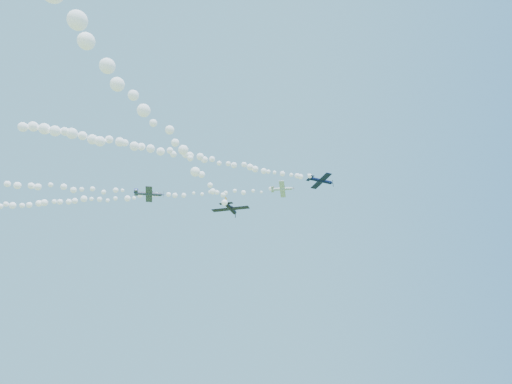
{
  "coord_description": "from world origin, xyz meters",
  "views": [
    {
      "loc": [
        6.78,
        -99.91,
        4.92
      ],
      "look_at": [
        4.91,
        -5.58,
        45.25
      ],
      "focal_mm": 30.0,
      "sensor_mm": 36.0,
      "label": 1
    }
  ],
  "objects_px": {
    "plane_grey": "(149,194)",
    "plane_black": "(231,208)",
    "plane_navy": "(321,181)",
    "plane_white": "(282,189)"
  },
  "relations": [
    {
      "from": "plane_grey",
      "to": "plane_black",
      "type": "relative_size",
      "value": 1.06
    },
    {
      "from": "plane_white",
      "to": "plane_black",
      "type": "height_order",
      "value": "plane_white"
    },
    {
      "from": "plane_white",
      "to": "plane_grey",
      "type": "height_order",
      "value": "plane_white"
    },
    {
      "from": "plane_white",
      "to": "plane_black",
      "type": "bearing_deg",
      "value": -104.65
    },
    {
      "from": "plane_grey",
      "to": "plane_white",
      "type": "bearing_deg",
      "value": 4.57
    },
    {
      "from": "plane_grey",
      "to": "plane_black",
      "type": "height_order",
      "value": "plane_grey"
    },
    {
      "from": "plane_navy",
      "to": "plane_black",
      "type": "relative_size",
      "value": 1.1
    },
    {
      "from": "plane_navy",
      "to": "plane_black",
      "type": "xyz_separation_m",
      "value": [
        -21.41,
        -26.18,
        -17.66
      ]
    },
    {
      "from": "plane_grey",
      "to": "plane_navy",
      "type": "bearing_deg",
      "value": -4.35
    },
    {
      "from": "plane_white",
      "to": "plane_navy",
      "type": "relative_size",
      "value": 0.82
    }
  ]
}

